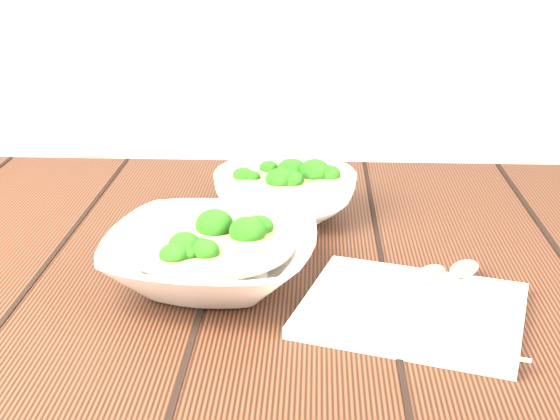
% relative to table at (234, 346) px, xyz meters
% --- Properties ---
extents(table, '(1.20, 0.80, 0.75)m').
position_rel_table_xyz_m(table, '(0.00, 0.00, 0.00)').
color(table, '#34190E').
rests_on(table, ground).
extents(soup_bowl_front, '(0.26, 0.26, 0.07)m').
position_rel_table_xyz_m(soup_bowl_front, '(-0.02, -0.06, 0.15)').
color(soup_bowl_front, silver).
rests_on(soup_bowl_front, table).
extents(soup_bowl_back, '(0.21, 0.21, 0.07)m').
position_rel_table_xyz_m(soup_bowl_back, '(0.06, 0.15, 0.15)').
color(soup_bowl_back, silver).
rests_on(soup_bowl_back, table).
extents(trivet, '(0.12, 0.12, 0.02)m').
position_rel_table_xyz_m(trivet, '(-0.02, 0.01, 0.13)').
color(trivet, black).
rests_on(trivet, table).
extents(napkin, '(0.26, 0.24, 0.01)m').
position_rel_table_xyz_m(napkin, '(0.20, -0.13, 0.13)').
color(napkin, beige).
rests_on(napkin, table).
extents(spoon_left, '(0.11, 0.17, 0.01)m').
position_rel_table_xyz_m(spoon_left, '(0.21, -0.09, 0.14)').
color(spoon_left, '#B2AF9D').
rests_on(spoon_left, napkin).
extents(spoon_right, '(0.11, 0.17, 0.01)m').
position_rel_table_xyz_m(spoon_right, '(0.25, -0.07, 0.14)').
color(spoon_right, '#B2AF9D').
rests_on(spoon_right, napkin).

